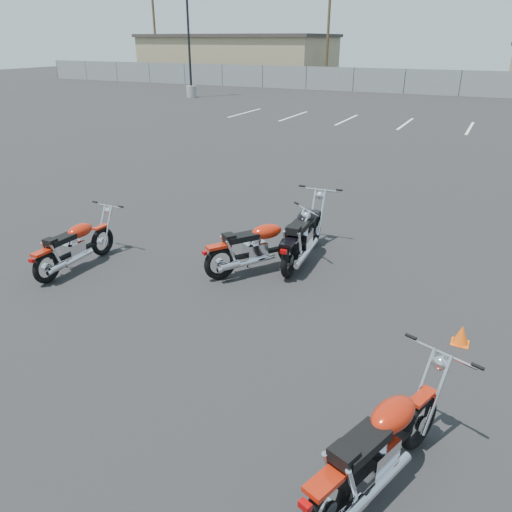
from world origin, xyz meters
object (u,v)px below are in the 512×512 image
at_px(motorcycle_front_red, 75,246).
at_px(motorcycle_third_red, 257,247).
at_px(motorcycle_rear_red, 379,447).
at_px(motorcycle_second_black, 303,235).

relative_size(motorcycle_front_red, motorcycle_third_red, 1.01).
height_order(motorcycle_front_red, motorcycle_rear_red, motorcycle_rear_red).
height_order(motorcycle_second_black, motorcycle_rear_red, motorcycle_second_black).
distance_m(motorcycle_second_black, motorcycle_third_red, 0.99).
relative_size(motorcycle_third_red, motorcycle_rear_red, 0.93).
distance_m(motorcycle_front_red, motorcycle_third_red, 3.33).
bearing_deg(motorcycle_third_red, motorcycle_second_black, 55.49).
bearing_deg(motorcycle_rear_red, motorcycle_second_black, 118.65).
relative_size(motorcycle_second_black, motorcycle_rear_red, 1.11).
xyz_separation_m(motorcycle_front_red, motorcycle_rear_red, (6.13, -2.47, 0.04)).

